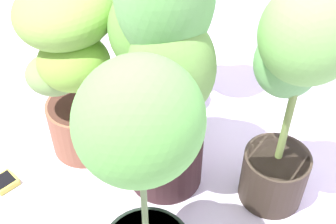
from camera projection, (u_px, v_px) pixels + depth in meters
name	position (u px, v px, depth m)	size (l,w,h in m)	color
ground_plane	(136.00, 185.00, 1.60)	(8.00, 8.00, 0.00)	silver
potted_plant_front_left	(71.00, 58.00, 1.47)	(0.50, 0.45, 0.69)	brown
potted_plant_front_right	(141.00, 175.00, 1.04)	(0.35, 0.30, 0.79)	black
potted_plant_center	(164.00, 51.00, 1.26)	(0.49, 0.38, 0.94)	#351D1E
potted_plant_back_right	(293.00, 88.00, 1.26)	(0.33, 0.28, 0.80)	#342920
hygrometer_box	(5.00, 182.00, 1.59)	(0.10, 0.10, 0.03)	#D0C64A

